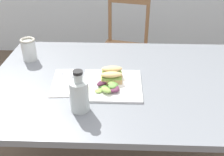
{
  "coord_description": "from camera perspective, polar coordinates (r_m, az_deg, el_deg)",
  "views": [
    {
      "loc": [
        -0.02,
        -0.97,
        1.42
      ],
      "look_at": [
        -0.07,
        0.15,
        0.76
      ],
      "focal_mm": 43.01,
      "sensor_mm": 36.0,
      "label": 1
    }
  ],
  "objects": [
    {
      "name": "sandwich_half_front",
      "position": [
        1.27,
        -0.15,
        0.15
      ],
      "size": [
        0.11,
        0.06,
        0.06
      ],
      "color": "#DBB270",
      "rests_on": "plate_lunch"
    },
    {
      "name": "plate_lunch",
      "position": [
        1.28,
        -0.07,
        -1.49
      ],
      "size": [
        0.28,
        0.28,
        0.01
      ],
      "primitive_type": "cube",
      "color": "white",
      "rests_on": "dining_table"
    },
    {
      "name": "napkin_folded",
      "position": [
        1.33,
        -10.58,
        -0.89
      ],
      "size": [
        0.11,
        0.27,
        0.0
      ],
      "primitive_type": "cube",
      "rotation": [
        0.0,
        0.0,
        0.08
      ],
      "color": "silver",
      "rests_on": "dining_table"
    },
    {
      "name": "dining_table",
      "position": [
        1.4,
        2.64,
        -4.28
      ],
      "size": [
        1.35,
        0.91,
        0.74
      ],
      "color": "slate",
      "rests_on": "ground"
    },
    {
      "name": "salad_mixed_greens",
      "position": [
        1.23,
        -0.67,
        -1.78
      ],
      "size": [
        0.13,
        0.13,
        0.03
      ],
      "color": "#518438",
      "rests_on": "plate_lunch"
    },
    {
      "name": "sandwich_half_back",
      "position": [
        1.32,
        -0.05,
        1.38
      ],
      "size": [
        0.11,
        0.06,
        0.06
      ],
      "color": "#DBB270",
      "rests_on": "plate_lunch"
    },
    {
      "name": "mason_jar_iced_tea",
      "position": [
        1.57,
        -17.22,
        5.6
      ],
      "size": [
        0.08,
        0.08,
        0.13
      ],
      "color": "#995623",
      "rests_on": "dining_table"
    },
    {
      "name": "bottle_cold_brew",
      "position": [
        1.1,
        -6.93,
        -3.97
      ],
      "size": [
        0.08,
        0.08,
        0.18
      ],
      "color": "black",
      "rests_on": "dining_table"
    },
    {
      "name": "fork_on_napkin",
      "position": [
        1.34,
        -10.58,
        -0.38
      ],
      "size": [
        0.05,
        0.19,
        0.0
      ],
      "color": "silver",
      "rests_on": "napkin_folded"
    },
    {
      "name": "chair_wooden_far",
      "position": [
        2.39,
        2.54,
        6.33
      ],
      "size": [
        0.49,
        0.49,
        0.87
      ],
      "color": "#8E6642",
      "rests_on": "ground"
    }
  ]
}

